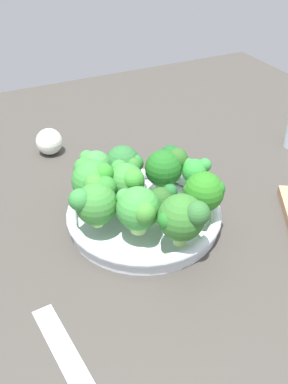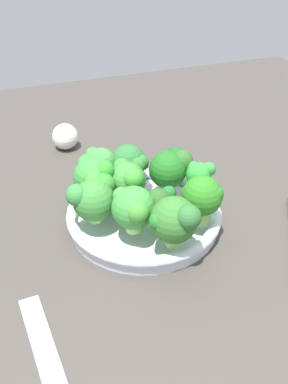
{
  "view_description": "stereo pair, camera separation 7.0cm",
  "coord_description": "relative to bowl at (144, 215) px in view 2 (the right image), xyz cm",
  "views": [
    {
      "loc": [
        51.04,
        -26.15,
        46.04
      ],
      "look_at": [
        -0.67,
        -0.94,
        6.11
      ],
      "focal_mm": 42.89,
      "sensor_mm": 36.0,
      "label": 1
    },
    {
      "loc": [
        53.72,
        -19.69,
        46.04
      ],
      "look_at": [
        -0.67,
        -0.94,
        6.11
      ],
      "focal_mm": 42.89,
      "sensor_mm": 36.0,
      "label": 2
    }
  ],
  "objects": [
    {
      "name": "broccoli_floret_10",
      "position": [
        -7.95,
        0.29,
        5.13
      ],
      "size": [
        6.69,
        5.99,
        6.6
      ],
      "color": "#81C25A",
      "rests_on": "bowl"
    },
    {
      "name": "broccoli_floret_8",
      "position": [
        5.96,
        6.84,
        6.01
      ],
      "size": [
        6.01,
        6.01,
        7.69
      ],
      "color": "#8CBE5D",
      "rests_on": "bowl"
    },
    {
      "name": "garlic_bulb",
      "position": [
        -28.51,
        -6.99,
        1.03
      ],
      "size": [
        5.23,
        5.23,
        5.23
      ],
      "primitive_type": "sphere",
      "color": "white",
      "rests_on": "ground_plane"
    },
    {
      "name": "ground_plane",
      "position": [
        0.67,
        0.94,
        -2.84
      ],
      "size": [
        130.0,
        130.0,
        2.5
      ],
      "primitive_type": "cube",
      "color": "#413D38"
    },
    {
      "name": "broccoli_floret_9",
      "position": [
        -0.82,
        9.6,
        5.17
      ],
      "size": [
        4.38,
        4.73,
        5.81
      ],
      "color": "#94CA70",
      "rests_on": "bowl"
    },
    {
      "name": "broccoli_floret_0",
      "position": [
        0.06,
        -7.94,
        5.69
      ],
      "size": [
        6.77,
        7.75,
        7.07
      ],
      "color": "#99D56B",
      "rests_on": "bowl"
    },
    {
      "name": "broccoli_floret_4",
      "position": [
        -3.84,
        5.91,
        5.5
      ],
      "size": [
        6.18,
        7.34,
        6.81
      ],
      "color": "#7FC25D",
      "rests_on": "bowl"
    },
    {
      "name": "bowl",
      "position": [
        0.0,
        0.0,
        0.0
      ],
      "size": [
        24.45,
        24.45,
        3.11
      ],
      "color": "silver",
      "rests_on": "ground_plane"
    },
    {
      "name": "broccoli_floret_5",
      "position": [
        4.79,
        -3.25,
        5.61
      ],
      "size": [
        7.01,
        6.35,
        7.22
      ],
      "color": "#9FCF6C",
      "rests_on": "bowl"
    },
    {
      "name": "broccoli_floret_3",
      "position": [
        -8.77,
        -4.76,
        5.6
      ],
      "size": [
        5.1,
        5.76,
        6.6
      ],
      "color": "#8AC069",
      "rests_on": "bowl"
    },
    {
      "name": "broccoli_floret_2",
      "position": [
        -4.34,
        -6.59,
        6.11
      ],
      "size": [
        7.45,
        6.57,
        7.8
      ],
      "color": "#7BC060",
      "rests_on": "bowl"
    },
    {
      "name": "broccoli_floret_7",
      "position": [
        -2.24,
        -1.9,
        5.74
      ],
      "size": [
        6.55,
        5.85,
        7.03
      ],
      "color": "#88C75E",
      "rests_on": "bowl"
    },
    {
      "name": "broccoli_floret_1",
      "position": [
        9.92,
        0.68,
        6.21
      ],
      "size": [
        7.15,
        6.6,
        8.03
      ],
      "color": "#9BCA69",
      "rests_on": "bowl"
    },
    {
      "name": "broccoli_floret_6",
      "position": [
        3.61,
        1.63,
        4.67
      ],
      "size": [
        4.76,
        4.6,
        5.41
      ],
      "color": "#96CA6A",
      "rests_on": "bowl"
    }
  ]
}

